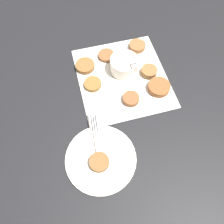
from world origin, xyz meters
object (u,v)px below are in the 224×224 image
object	(u,v)px
serving_plate	(101,159)
fork	(96,134)
fritter_on_plate	(99,162)
sauce_bowl	(124,65)

from	to	relation	value
serving_plate	fork	size ratio (longest dim) A/B	1.13
fritter_on_plate	fork	size ratio (longest dim) A/B	0.31
fork	sauce_bowl	bearing A→B (deg)	-38.09
serving_plate	fritter_on_plate	distance (m)	0.02
sauce_bowl	serving_plate	world-z (taller)	sauce_bowl
sauce_bowl	fork	world-z (taller)	sauce_bowl
fritter_on_plate	sauce_bowl	bearing A→B (deg)	-31.34
serving_plate	fritter_on_plate	xyz separation A→B (m)	(-0.01, 0.01, 0.02)
serving_plate	fritter_on_plate	world-z (taller)	fritter_on_plate
fritter_on_plate	fork	world-z (taller)	fritter_on_plate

